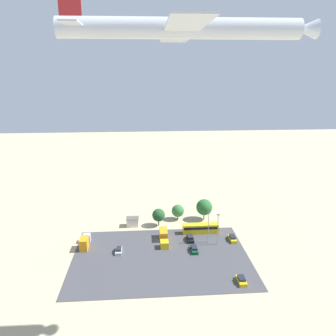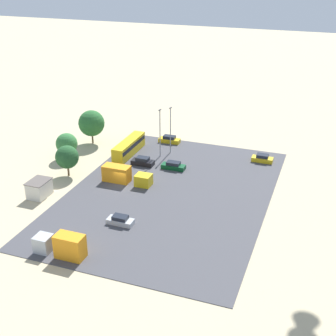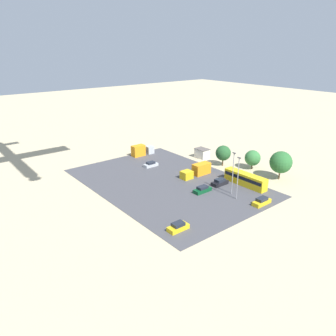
% 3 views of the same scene
% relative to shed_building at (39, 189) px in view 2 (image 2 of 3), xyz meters
% --- Properties ---
extents(ground_plane, '(400.00, 400.00, 0.00)m').
position_rel_shed_building_xyz_m(ground_plane, '(-8.64, 11.45, -1.50)').
color(ground_plane, tan).
extents(parking_lot_surface, '(50.19, 34.38, 0.08)m').
position_rel_shed_building_xyz_m(parking_lot_surface, '(-8.64, 21.08, -1.46)').
color(parking_lot_surface, '#424247').
rests_on(parking_lot_surface, ground).
extents(shed_building, '(4.25, 3.26, 2.98)m').
position_rel_shed_building_xyz_m(shed_building, '(0.00, 0.00, 0.00)').
color(shed_building, silver).
rests_on(shed_building, ground).
extents(bus, '(11.69, 2.48, 3.11)m').
position_rel_shed_building_xyz_m(bus, '(-22.43, 6.93, 0.26)').
color(bus, gold).
rests_on(bus, ground).
extents(parked_car_0, '(1.91, 4.25, 1.57)m').
position_rel_shed_building_xyz_m(parked_car_0, '(-28.23, 34.08, -0.76)').
color(parked_car_0, gold).
rests_on(parked_car_0, ground).
extents(parked_car_1, '(1.85, 4.21, 1.41)m').
position_rel_shed_building_xyz_m(parked_car_1, '(3.56, 17.28, -0.83)').
color(parked_car_1, '#ADB2B7').
rests_on(parked_car_1, ground).
extents(parked_car_2, '(1.84, 4.69, 1.49)m').
position_rel_shed_building_xyz_m(parked_car_2, '(-18.67, 18.22, -0.79)').
color(parked_car_2, '#0C4723').
rests_on(parked_car_2, ground).
extents(parked_car_3, '(1.97, 4.52, 1.63)m').
position_rel_shed_building_xyz_m(parked_car_3, '(-18.37, 11.79, -0.74)').
color(parked_car_3, black).
rests_on(parked_car_3, ground).
extents(parked_car_4, '(1.82, 4.74, 1.60)m').
position_rel_shed_building_xyz_m(parked_car_4, '(-31.60, 12.67, -0.75)').
color(parked_car_4, gold).
rests_on(parked_car_4, ground).
extents(parked_truck_0, '(2.30, 7.59, 3.48)m').
position_rel_shed_building_xyz_m(parked_truck_0, '(13.96, 13.33, 0.18)').
color(parked_truck_0, '#ADB2B7').
rests_on(parked_truck_0, ground).
extents(parked_truck_1, '(2.44, 9.37, 3.02)m').
position_rel_shed_building_xyz_m(parked_truck_1, '(-10.01, 11.63, -0.03)').
color(parked_truck_1, gold).
rests_on(parked_truck_1, ground).
extents(tree_near_shed, '(4.43, 4.43, 6.09)m').
position_rel_shed_building_xyz_m(tree_near_shed, '(-8.97, 0.38, 2.37)').
color(tree_near_shed, brown).
rests_on(tree_near_shed, ground).
extents(tree_apron_mid, '(5.75, 5.75, 7.59)m').
position_rel_shed_building_xyz_m(tree_apron_mid, '(-25.43, -3.35, 3.22)').
color(tree_apron_mid, brown).
rests_on(tree_apron_mid, ground).
extents(tree_apron_far, '(4.43, 4.43, 5.50)m').
position_rel_shed_building_xyz_m(tree_apron_far, '(-16.06, -4.08, 1.78)').
color(tree_apron_far, brown).
rests_on(tree_apron_far, ground).
extents(light_pole_lot_centre, '(0.90, 0.28, 10.01)m').
position_rel_shed_building_xyz_m(light_pole_lot_centre, '(-26.25, 14.85, 4.03)').
color(light_pole_lot_centre, gray).
rests_on(light_pole_lot_centre, ground).
extents(light_pole_lot_edge, '(0.90, 0.28, 10.19)m').
position_rel_shed_building_xyz_m(light_pole_lot_edge, '(-23.66, 13.51, 4.12)').
color(light_pole_lot_edge, gray).
rests_on(light_pole_lot_edge, ground).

